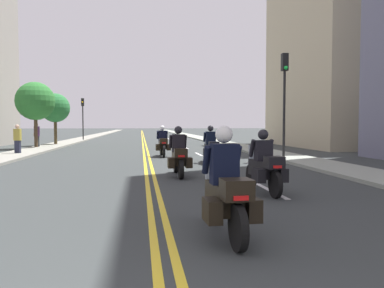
% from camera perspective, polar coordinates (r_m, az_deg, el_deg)
% --- Properties ---
extents(ground_plane, '(264.00, 264.00, 0.00)m').
position_cam_1_polar(ground_plane, '(49.23, -7.40, 0.95)').
color(ground_plane, '#323736').
extents(sidewalk_left, '(2.12, 144.00, 0.12)m').
position_cam_1_polar(sidewalk_left, '(49.68, -15.50, 0.95)').
color(sidewalk_left, gray).
rests_on(sidewalk_left, ground).
extents(sidewalk_right, '(2.12, 144.00, 0.12)m').
position_cam_1_polar(sidewalk_right, '(49.76, 0.69, 1.06)').
color(sidewalk_right, gray).
rests_on(sidewalk_right, ground).
extents(centreline_yellow_inner, '(0.12, 132.00, 0.01)m').
position_cam_1_polar(centreline_yellow_inner, '(49.23, -7.54, 0.95)').
color(centreline_yellow_inner, yellow).
rests_on(centreline_yellow_inner, ground).
extents(centreline_yellow_outer, '(0.12, 132.00, 0.01)m').
position_cam_1_polar(centreline_yellow_outer, '(49.23, -7.26, 0.95)').
color(centreline_yellow_outer, yellow).
rests_on(centreline_yellow_outer, ground).
extents(lane_dashes_white, '(0.14, 56.40, 0.01)m').
position_cam_1_polar(lane_dashes_white, '(30.42, -1.57, -0.23)').
color(lane_dashes_white, silver).
rests_on(lane_dashes_white, ground).
extents(building_right_1, '(9.18, 12.14, 15.73)m').
position_cam_1_polar(building_right_1, '(32.57, 22.58, 13.66)').
color(building_right_1, tan).
rests_on(building_right_1, ground).
extents(motorcycle_0, '(0.78, 2.10, 1.66)m').
position_cam_1_polar(motorcycle_0, '(5.62, 5.09, -7.33)').
color(motorcycle_0, black).
rests_on(motorcycle_0, ground).
extents(motorcycle_1, '(0.78, 2.20, 1.57)m').
position_cam_1_polar(motorcycle_1, '(9.40, 10.90, -3.37)').
color(motorcycle_1, black).
rests_on(motorcycle_1, ground).
extents(motorcycle_2, '(0.76, 2.23, 1.64)m').
position_cam_1_polar(motorcycle_2, '(12.27, -2.03, -1.88)').
color(motorcycle_2, black).
rests_on(motorcycle_2, ground).
extents(motorcycle_3, '(0.77, 2.18, 1.65)m').
position_cam_1_polar(motorcycle_3, '(16.51, 2.88, -0.59)').
color(motorcycle_3, black).
rests_on(motorcycle_3, ground).
extents(motorcycle_4, '(0.78, 2.16, 1.64)m').
position_cam_1_polar(motorcycle_4, '(19.90, -4.47, 0.04)').
color(motorcycle_4, black).
rests_on(motorcycle_4, ground).
extents(traffic_light_near, '(0.28, 0.38, 4.98)m').
position_cam_1_polar(traffic_light_near, '(18.23, 13.79, 8.28)').
color(traffic_light_near, black).
rests_on(traffic_light_near, ground).
extents(traffic_light_far, '(0.28, 0.38, 4.46)m').
position_cam_1_polar(traffic_light_far, '(41.48, -16.18, 4.77)').
color(traffic_light_far, black).
rests_on(traffic_light_far, ground).
extents(pedestrian_0, '(0.39, 0.28, 1.69)m').
position_cam_1_polar(pedestrian_0, '(22.87, -24.86, 0.63)').
color(pedestrian_0, '#202335').
rests_on(pedestrian_0, ground).
extents(pedestrian_1, '(0.47, 0.43, 1.79)m').
position_cam_1_polar(pedestrian_1, '(29.03, -22.40, 1.22)').
color(pedestrian_1, '#2A2E32').
rests_on(pedestrian_1, ground).
extents(street_tree_0, '(2.33, 2.33, 4.20)m').
position_cam_1_polar(street_tree_0, '(32.35, -19.98, 5.13)').
color(street_tree_0, '#493A23').
rests_on(street_tree_0, ground).
extents(street_tree_1, '(2.66, 2.66, 4.66)m').
position_cam_1_polar(street_tree_1, '(28.57, -22.60, 5.98)').
color(street_tree_1, '#473624').
rests_on(street_tree_1, ground).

